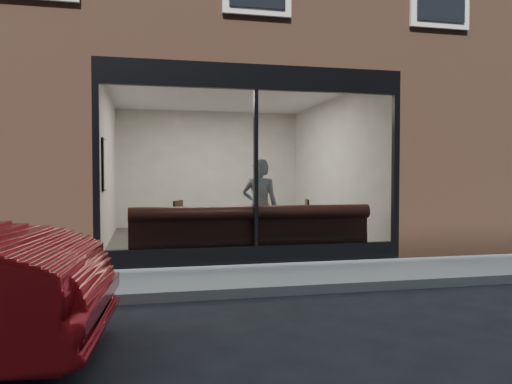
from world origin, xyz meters
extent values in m
plane|color=black|center=(0.00, 0.00, 0.00)|extent=(120.00, 120.00, 0.00)
cube|color=gray|center=(0.00, 1.00, 0.01)|extent=(40.00, 2.00, 0.01)
cube|color=gray|center=(0.00, -0.05, 0.06)|extent=(40.00, 0.10, 0.12)
cube|color=brown|center=(-3.75, 8.00, 1.60)|extent=(2.50, 12.00, 3.20)
cube|color=brown|center=(3.75, 8.00, 1.60)|extent=(2.50, 12.00, 3.20)
cube|color=brown|center=(0.00, 11.00, 1.60)|extent=(5.00, 6.00, 3.20)
plane|color=#2D2D30|center=(0.00, 5.00, 0.02)|extent=(6.00, 6.00, 0.00)
plane|color=white|center=(0.00, 5.00, 3.19)|extent=(6.00, 6.00, 0.00)
plane|color=beige|center=(0.00, 7.99, 1.60)|extent=(5.00, 0.00, 5.00)
plane|color=beige|center=(-2.49, 5.00, 1.60)|extent=(0.00, 6.00, 6.00)
plane|color=beige|center=(2.49, 5.00, 1.60)|extent=(0.00, 6.00, 6.00)
cube|color=black|center=(0.00, 2.05, 0.15)|extent=(5.00, 0.10, 0.30)
cube|color=black|center=(0.00, 2.05, 3.00)|extent=(5.00, 0.10, 0.40)
cube|color=black|center=(0.00, 2.05, 1.55)|extent=(0.06, 0.10, 2.50)
plane|color=white|center=(0.00, 2.02, 1.55)|extent=(4.80, 0.00, 4.80)
cube|color=#3B1615|center=(0.00, 2.45, 0.23)|extent=(4.00, 0.55, 0.45)
imported|color=#AAC7E2|center=(0.23, 2.75, 0.86)|extent=(0.73, 0.59, 1.73)
cube|color=black|center=(-1.33, 3.09, 0.74)|extent=(0.56, 0.56, 0.04)
cube|color=black|center=(0.60, 3.00, 0.74)|extent=(0.77, 0.77, 0.04)
cube|color=black|center=(-1.29, 4.00, 0.24)|extent=(0.62, 0.62, 0.04)
cube|color=black|center=(1.27, 3.87, 0.24)|extent=(0.48, 0.48, 0.04)
cube|color=white|center=(-2.45, 3.76, 1.63)|extent=(0.02, 0.67, 0.90)
camera|label=1|loc=(-1.74, -5.76, 1.45)|focal=35.00mm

